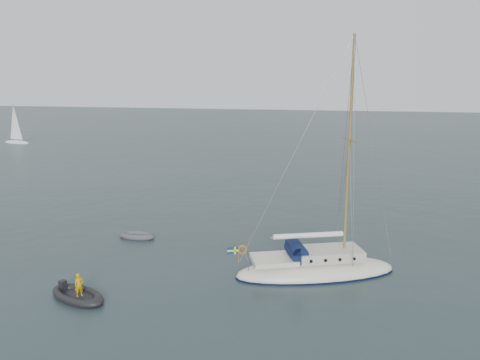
# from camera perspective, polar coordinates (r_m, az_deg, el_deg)

# --- Properties ---
(ground) EXTENTS (300.00, 300.00, 0.00)m
(ground) POSITION_cam_1_polar(r_m,az_deg,el_deg) (29.36, 4.70, -9.40)
(ground) COLOR black
(ground) RESTS_ON ground
(sailboat) EXTENTS (9.61, 2.88, 13.68)m
(sailboat) POSITION_cam_1_polar(r_m,az_deg,el_deg) (26.87, 9.29, -9.24)
(sailboat) COLOR silver
(sailboat) RESTS_ON ground
(dinghy) EXTENTS (2.61, 1.18, 0.37)m
(dinghy) POSITION_cam_1_polar(r_m,az_deg,el_deg) (33.45, -12.46, -6.65)
(dinghy) COLOR #49494E
(dinghy) RESTS_ON ground
(rib) EXTENTS (3.47, 1.58, 1.40)m
(rib) POSITION_cam_1_polar(r_m,az_deg,el_deg) (25.42, -19.20, -13.05)
(rib) COLOR black
(rib) RESTS_ON ground
(distant_yacht_a) EXTENTS (5.59, 2.98, 7.41)m
(distant_yacht_a) POSITION_cam_1_polar(r_m,az_deg,el_deg) (90.92, -25.74, 6.06)
(distant_yacht_a) COLOR white
(distant_yacht_a) RESTS_ON ground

